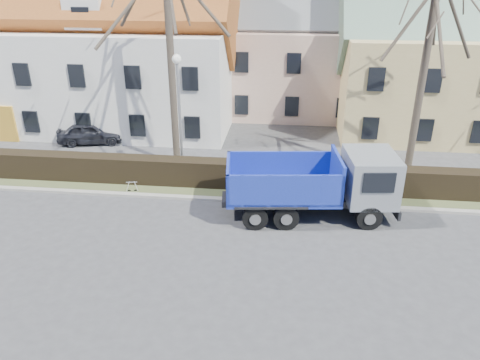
# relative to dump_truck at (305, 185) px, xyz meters

# --- Properties ---
(ground) EXTENTS (120.00, 120.00, 0.00)m
(ground) POSITION_rel_dump_truck_xyz_m (-4.66, -3.61, -1.47)
(ground) COLOR #3C3C3E
(curb_far) EXTENTS (80.00, 0.30, 0.12)m
(curb_far) POSITION_rel_dump_truck_xyz_m (-4.66, 0.99, -1.41)
(curb_far) COLOR gray
(curb_far) RESTS_ON ground
(grass_strip) EXTENTS (80.00, 3.00, 0.10)m
(grass_strip) POSITION_rel_dump_truck_xyz_m (-4.66, 2.59, -1.42)
(grass_strip) COLOR #47512D
(grass_strip) RESTS_ON ground
(hedge) EXTENTS (60.00, 0.90, 1.30)m
(hedge) POSITION_rel_dump_truck_xyz_m (-4.66, 2.39, -0.82)
(hedge) COLOR black
(hedge) RESTS_ON ground
(building_white) EXTENTS (26.80, 10.80, 9.50)m
(building_white) POSITION_rel_dump_truck_xyz_m (-17.66, 12.39, 3.28)
(building_white) COLOR white
(building_white) RESTS_ON ground
(building_pink) EXTENTS (10.80, 8.80, 8.00)m
(building_pink) POSITION_rel_dump_truck_xyz_m (-0.66, 16.39, 2.53)
(building_pink) COLOR #CEA692
(building_pink) RESTS_ON ground
(tree_1) EXTENTS (9.20, 9.20, 12.65)m
(tree_1) POSITION_rel_dump_truck_xyz_m (-6.66, 4.89, 4.86)
(tree_1) COLOR #3F362C
(tree_1) RESTS_ON ground
(tree_2) EXTENTS (8.00, 8.00, 11.00)m
(tree_2) POSITION_rel_dump_truck_xyz_m (5.34, 4.89, 4.03)
(tree_2) COLOR #3F362C
(tree_2) RESTS_ON ground
(dump_truck) EXTENTS (7.59, 3.54, 2.93)m
(dump_truck) POSITION_rel_dump_truck_xyz_m (0.00, 0.00, 0.00)
(dump_truck) COLOR #162999
(dump_truck) RESTS_ON ground
(streetlight) EXTENTS (0.48, 0.48, 6.19)m
(streetlight) POSITION_rel_dump_truck_xyz_m (-6.00, 3.39, 1.63)
(streetlight) COLOR #9D9D9D
(streetlight) RESTS_ON ground
(cart_frame) EXTENTS (0.77, 0.53, 0.64)m
(cart_frame) POSITION_rel_dump_truck_xyz_m (-8.17, 1.27, -1.14)
(cart_frame) COLOR silver
(cart_frame) RESTS_ON ground
(parked_car_a) EXTENTS (4.14, 2.37, 1.33)m
(parked_car_a) POSITION_rel_dump_truck_xyz_m (-12.52, 7.61, -0.80)
(parked_car_a) COLOR #22242A
(parked_car_a) RESTS_ON ground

